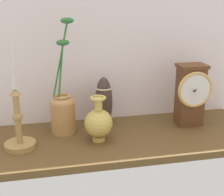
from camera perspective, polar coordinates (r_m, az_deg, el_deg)
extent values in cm
cube|color=brown|center=(112.62, 1.32, -7.29)|extent=(100.00, 36.00, 2.40)
cube|color=white|center=(120.72, -0.61, 11.16)|extent=(120.00, 2.00, 65.00)
cube|color=brown|center=(121.71, 13.74, 0.28)|extent=(9.10, 7.01, 21.80)
cube|color=brown|center=(118.81, 14.15, 5.56)|extent=(10.19, 7.85, 1.20)
torus|color=tan|center=(117.31, 14.68, 1.44)|extent=(13.30, 1.21, 13.30)
cylinder|color=white|center=(117.22, 14.70, 1.42)|extent=(11.12, 0.40, 11.12)
cube|color=black|center=(116.96, 14.76, 1.38)|extent=(3.38, 3.45, 0.30)
cylinder|color=#AB8346|center=(107.50, -16.08, -8.10)|extent=(9.93, 9.93, 1.80)
cylinder|color=#AB8346|center=(103.98, -16.50, -3.66)|extent=(2.01, 2.01, 16.10)
sphere|color=#AB8346|center=(103.69, -16.54, -3.25)|extent=(3.21, 3.21, 3.21)
cone|color=#AB8346|center=(101.09, -16.95, 1.11)|extent=(3.76, 3.76, 2.00)
cone|color=silver|center=(98.59, -17.54, 7.26)|extent=(1.86, 1.86, 20.09)
cylinder|color=#D6B451|center=(108.33, -2.39, -7.20)|extent=(4.25, 4.25, 1.60)
sphere|color=#D6B451|center=(106.09, -2.43, -4.51)|extent=(9.44, 9.44, 9.44)
cylinder|color=#D6B451|center=(103.69, -2.48, -1.07)|extent=(2.64, 2.64, 4.04)
torus|color=#D6B451|center=(103.04, -2.49, 0.00)|extent=(5.22, 5.22, 0.94)
cylinder|color=#BB8449|center=(113.90, -8.73, -3.44)|extent=(8.67, 8.67, 11.34)
ellipsoid|color=#BB8449|center=(111.97, -8.86, -0.73)|extent=(8.24, 8.24, 4.12)
torus|color=#BB8449|center=(111.33, -8.92, 0.27)|extent=(5.63, 5.63, 0.86)
cylinder|color=#2F6E33|center=(108.90, -9.15, 4.88)|extent=(2.89, 2.31, 18.29)
ellipsoid|color=#2F6E33|center=(108.12, -8.80, 9.76)|extent=(4.40, 2.80, 2.00)
cylinder|color=#2F6E33|center=(108.16, -9.24, 6.71)|extent=(6.37, 2.28, 24.93)
ellipsoid|color=#2F6E33|center=(107.43, -8.03, 13.56)|extent=(4.40, 2.80, 2.00)
ellipsoid|color=#402E2B|center=(116.89, -1.47, -0.71)|extent=(6.37, 6.37, 18.79)
torus|color=#CCB78C|center=(115.31, -1.49, 1.77)|extent=(6.01, 6.01, 0.60)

